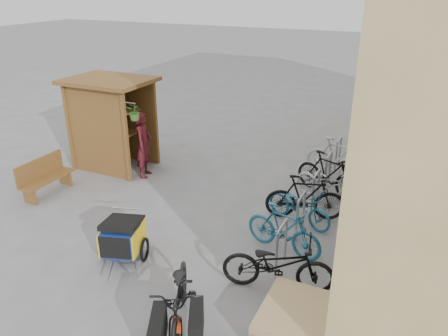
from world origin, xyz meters
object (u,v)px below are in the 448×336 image
at_px(shopping_carts, 373,136).
at_px(bike_5, 328,174).
at_px(bike_4, 329,184).
at_px(kiosk, 108,111).
at_px(bike_0, 278,264).
at_px(bike_2, 299,206).
at_px(child_trailer, 123,236).
at_px(cargo_bike, 180,302).
at_px(person_kiosk, 144,145).
at_px(pallet_stack, 297,321).
at_px(bike_7, 338,158).
at_px(bench, 45,176).
at_px(bike_3, 305,197).
at_px(bike_1, 284,229).
at_px(bike_6, 328,167).

bearing_deg(shopping_carts, bike_5, -101.61).
bearing_deg(bike_4, kiosk, 113.12).
height_order(kiosk, bike_0, kiosk).
bearing_deg(kiosk, bike_2, -8.74).
bearing_deg(child_trailer, bike_2, 27.81).
relative_size(cargo_bike, person_kiosk, 1.17).
relative_size(cargo_bike, bike_5, 1.17).
bearing_deg(bike_4, bike_2, -176.27).
distance_m(pallet_stack, bike_4, 4.26).
bearing_deg(bike_5, bike_7, 20.44).
bearing_deg(person_kiosk, bench, 124.25).
distance_m(child_trailer, bike_5, 5.01).
distance_m(pallet_stack, shopping_carts, 7.63).
bearing_deg(shopping_carts, person_kiosk, -142.58).
bearing_deg(bench, bike_4, 21.26).
bearing_deg(bike_0, bike_3, -9.37).
height_order(shopping_carts, bike_1, shopping_carts).
bearing_deg(bike_3, bike_5, -25.70).
distance_m(bike_2, bike_5, 1.63).
relative_size(bike_0, bike_4, 1.07).
bearing_deg(child_trailer, kiosk, 112.74).
distance_m(bike_3, bike_4, 1.00).
relative_size(bench, person_kiosk, 0.81).
relative_size(pallet_stack, bike_2, 0.78).
relative_size(bike_0, bike_1, 1.17).
bearing_deg(pallet_stack, bike_7, 96.20).
bearing_deg(kiosk, bike_1, -19.94).
distance_m(bike_1, bike_5, 2.76).
relative_size(kiosk, child_trailer, 1.73).
bearing_deg(bike_3, bike_2, 148.20).
xyz_separation_m(cargo_bike, bike_0, (0.97, 1.46, -0.02)).
bearing_deg(child_trailer, pallet_stack, -25.49).
xyz_separation_m(bike_1, bike_7, (0.19, 3.90, 0.04)).
bearing_deg(cargo_bike, bench, 128.59).
bearing_deg(bike_3, bike_6, -19.28).
distance_m(bike_5, bike_6, 0.70).
height_order(bike_0, bike_4, bike_0).
xyz_separation_m(bike_0, bike_4, (0.06, 3.40, -0.03)).
bearing_deg(bike_7, kiosk, 116.27).
bearing_deg(pallet_stack, shopping_carts, 90.00).
height_order(pallet_stack, bike_1, bike_1).
bearing_deg(bike_7, shopping_carts, -11.51).
xyz_separation_m(shopping_carts, bike_3, (-0.79, -4.36, -0.11)).
bearing_deg(kiosk, person_kiosk, -8.49).
distance_m(bench, bike_4, 6.61).
xyz_separation_m(kiosk, cargo_bike, (4.74, -4.51, -1.06)).
xyz_separation_m(child_trailer, bike_0, (2.81, 0.35, 0.02)).
bearing_deg(bike_0, bike_7, -13.87).
distance_m(bench, bike_7, 7.22).
relative_size(kiosk, bike_7, 1.49).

